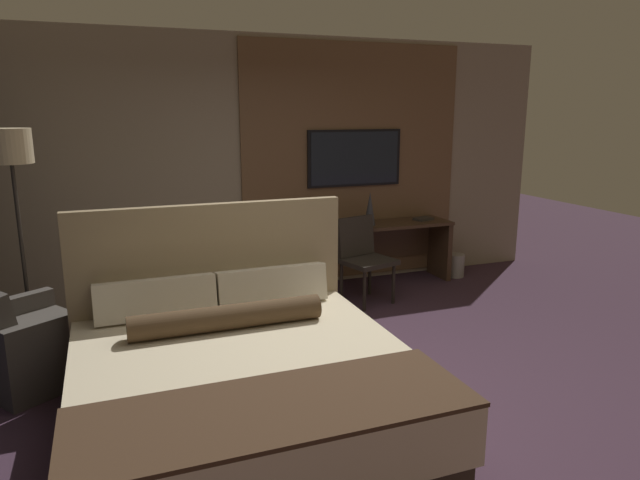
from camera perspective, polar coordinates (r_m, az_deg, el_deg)
ground_plane at (r=4.35m, az=3.00°, el=-14.59°), size 16.00×16.00×0.00m
wall_back_tv_panel at (r=6.39m, az=-4.88°, el=7.38°), size 7.20×0.09×2.80m
bed at (r=3.72m, az=-7.84°, el=-13.90°), size 2.04×2.10×1.33m
desk at (r=6.62m, az=4.08°, el=-0.26°), size 2.16×0.50×0.72m
tv at (r=6.65m, az=3.49°, el=8.18°), size 1.15×0.04×0.65m
desk_chair at (r=6.06m, az=4.22°, el=-1.18°), size 0.61×0.61×0.90m
armchair_by_window at (r=4.84m, az=-27.11°, el=-9.49°), size 1.03×1.04×0.81m
floor_lamp at (r=5.26m, az=-28.44°, el=6.61°), size 0.34×0.34×1.86m
vase_tall at (r=6.50m, az=5.01°, el=3.16°), size 0.13×0.13×0.38m
vase_short at (r=6.22m, az=-1.66°, el=1.69°), size 0.13×0.13×0.15m
book at (r=6.92m, az=10.29°, el=2.11°), size 0.26×0.21×0.03m
waste_bin at (r=7.22m, az=13.37°, el=-2.47°), size 0.22×0.22×0.28m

